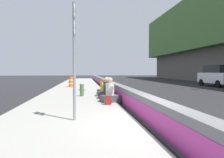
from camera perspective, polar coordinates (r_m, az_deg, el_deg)
The scene contains 12 objects.
ground_plane at distance 6.61m, azimuth 11.29°, elevation -12.43°, with size 160.00×160.00×0.00m, color #232326.
sidewalk_strip at distance 6.30m, azimuth -12.82°, elevation -12.52°, with size 80.00×4.40×0.14m, color gray.
jersey_barrier at distance 6.52m, azimuth 11.29°, elevation -8.82°, with size 76.00×0.45×0.85m.
route_sign_post at distance 6.89m, azimuth -9.64°, elevation 6.70°, with size 0.44×0.09×3.60m.
fire_hydrant at distance 13.47m, azimuth -7.76°, elevation -2.49°, with size 0.26×0.46×0.88m.
seated_person_foreground at distance 10.94m, azimuth -0.53°, elevation -3.90°, with size 0.92×1.02×1.20m.
seated_person_middle at distance 12.36m, azimuth -1.33°, elevation -3.26°, with size 0.92×1.00×1.17m.
seated_person_rear at distance 13.60m, azimuth -2.21°, elevation -2.87°, with size 0.76×0.86×1.10m.
seated_person_far at distance 14.98m, azimuth -2.18°, elevation -2.49°, with size 0.77×0.86×1.05m.
backpack at distance 10.08m, azimuth -1.07°, elevation -5.45°, with size 0.32×0.28×0.40m.
construction_barrel at distance 21.61m, azimuth -10.36°, elevation -0.73°, with size 0.54×0.54×0.95m.
parked_car_fourth at distance 26.17m, azimuth 25.46°, elevation 0.82°, with size 4.83×2.12×2.28m.
Camera 1 is at (-6.07, 2.05, 1.65)m, focal length 35.65 mm.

